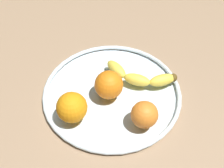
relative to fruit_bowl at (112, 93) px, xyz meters
The scene contains 6 objects.
ground_plane 2.92cm from the fruit_bowl, ahead, with size 154.38×154.38×4.00cm, color #947659.
fruit_bowl is the anchor object (origin of this frame).
banana 9.22cm from the fruit_bowl, 65.04° to the left, with size 20.47×11.42×3.35cm.
orange_back_right 13.94cm from the fruit_bowl, 14.73° to the right, with size 6.96×6.96×6.96cm, color orange.
orange_center 4.98cm from the fruit_bowl, 77.25° to the right, with size 7.80×7.80×7.80cm, color orange.
orange_front_right 14.13cm from the fruit_bowl, 101.60° to the right, with size 7.94×7.94×7.94cm, color orange.
Camera 1 is at (33.75, -43.53, 67.56)cm, focal length 49.38 mm.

